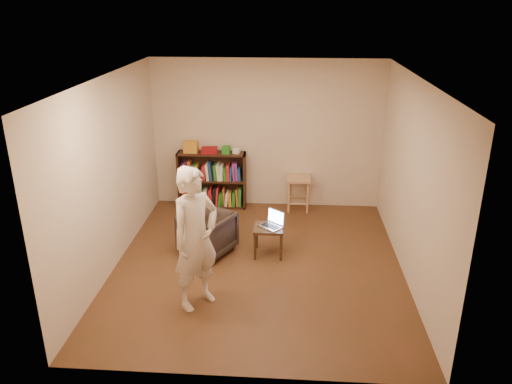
# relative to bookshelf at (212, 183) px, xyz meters

# --- Properties ---
(floor) EXTENTS (4.50, 4.50, 0.00)m
(floor) POSITION_rel_bookshelf_xyz_m (0.96, -2.09, -0.44)
(floor) COLOR #493117
(floor) RESTS_ON ground
(ceiling) EXTENTS (4.50, 4.50, 0.00)m
(ceiling) POSITION_rel_bookshelf_xyz_m (0.96, -2.09, 2.16)
(ceiling) COLOR white
(ceiling) RESTS_ON wall_back
(wall_back) EXTENTS (4.00, 0.00, 4.00)m
(wall_back) POSITION_rel_bookshelf_xyz_m (0.96, 0.16, 0.86)
(wall_back) COLOR beige
(wall_back) RESTS_ON floor
(wall_left) EXTENTS (0.00, 4.50, 4.50)m
(wall_left) POSITION_rel_bookshelf_xyz_m (-1.04, -2.09, 0.86)
(wall_left) COLOR beige
(wall_left) RESTS_ON floor
(wall_right) EXTENTS (0.00, 4.50, 4.50)m
(wall_right) POSITION_rel_bookshelf_xyz_m (2.96, -2.09, 0.86)
(wall_right) COLOR beige
(wall_right) RESTS_ON floor
(bookshelf) EXTENTS (1.20, 0.30, 1.00)m
(bookshelf) POSITION_rel_bookshelf_xyz_m (0.00, 0.00, 0.00)
(bookshelf) COLOR black
(bookshelf) RESTS_ON floor
(box_yellow) EXTENTS (0.24, 0.18, 0.20)m
(box_yellow) POSITION_rel_bookshelf_xyz_m (-0.35, -0.01, 0.66)
(box_yellow) COLOR orange
(box_yellow) RESTS_ON bookshelf
(red_cloth) EXTENTS (0.30, 0.23, 0.09)m
(red_cloth) POSITION_rel_bookshelf_xyz_m (-0.03, -0.02, 0.61)
(red_cloth) COLOR maroon
(red_cloth) RESTS_ON bookshelf
(box_green) EXTENTS (0.13, 0.13, 0.13)m
(box_green) POSITION_rel_bookshelf_xyz_m (0.27, -0.03, 0.63)
(box_green) COLOR #287C21
(box_green) RESTS_ON bookshelf
(box_white) EXTENTS (0.13, 0.13, 0.08)m
(box_white) POSITION_rel_bookshelf_xyz_m (0.44, -0.01, 0.60)
(box_white) COLOR white
(box_white) RESTS_ON bookshelf
(stool) EXTENTS (0.42, 0.42, 0.60)m
(stool) POSITION_rel_bookshelf_xyz_m (1.53, -0.06, 0.05)
(stool) COLOR tan
(stool) RESTS_ON floor
(armchair) EXTENTS (0.91, 0.92, 0.62)m
(armchair) POSITION_rel_bookshelf_xyz_m (0.19, -1.79, -0.13)
(armchair) COLOR #302420
(armchair) RESTS_ON floor
(side_table) EXTENTS (0.43, 0.43, 0.44)m
(side_table) POSITION_rel_bookshelf_xyz_m (1.09, -1.76, -0.08)
(side_table) COLOR black
(side_table) RESTS_ON floor
(laptop) EXTENTS (0.40, 0.39, 0.24)m
(laptop) POSITION_rel_bookshelf_xyz_m (1.15, -1.73, 0.06)
(laptop) COLOR #B4B4B9
(laptop) RESTS_ON side_table
(person) EXTENTS (0.74, 0.77, 1.77)m
(person) POSITION_rel_bookshelf_xyz_m (0.29, -3.10, 0.45)
(person) COLOR beige
(person) RESTS_ON floor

